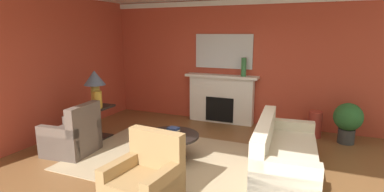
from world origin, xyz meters
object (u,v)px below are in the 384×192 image
mantel_mirror (224,51)px  table_lamp (95,81)px  vase_tall_corner (315,124)px  fireplace (221,100)px  armchair_near_window (73,138)px  coffee_table (171,141)px  vase_on_side_table (98,100)px  sofa (283,156)px  potted_plant (348,120)px  armchair_facing_fireplace (145,184)px  side_table (97,120)px  vase_mantel_right (244,67)px

mantel_mirror → table_lamp: mantel_mirror is taller
table_lamp → vase_tall_corner: bearing=23.4°
mantel_mirror → fireplace: bearing=-90.0°
armchair_near_window → coffee_table: 1.85m
mantel_mirror → armchair_near_window: 3.94m
vase_on_side_table → vase_tall_corner: bearing=25.6°
sofa → coffee_table: size_ratio=2.16×
armchair_near_window → potted_plant: size_ratio=1.14×
armchair_facing_fireplace → vase_on_side_table: bearing=141.2°
mantel_mirror → sofa: bearing=-54.4°
fireplace → side_table: size_ratio=2.57×
mantel_mirror → potted_plant: 3.12m
armchair_facing_fireplace → table_lamp: 3.09m
sofa → vase_mantel_right: (-1.21, 2.29, 1.12)m
table_lamp → coffee_table: bearing=-11.0°
armchair_near_window → armchair_facing_fireplace: 2.38m
armchair_near_window → vase_mantel_right: vase_mantel_right is taller
mantel_mirror → vase_mantel_right: size_ratio=3.28×
side_table → vase_mantel_right: size_ratio=1.60×
fireplace → side_table: bearing=-133.9°
coffee_table → armchair_facing_fireplace: bearing=-75.7°
side_table → vase_tall_corner: bearing=23.4°
vase_tall_corner → potted_plant: 0.65m
sofa → vase_mantel_right: 2.82m
sofa → vase_on_side_table: size_ratio=6.19×
mantel_mirror → vase_tall_corner: size_ratio=2.54×
armchair_facing_fireplace → side_table: bearing=141.2°
armchair_near_window → vase_on_side_table: bearing=89.5°
coffee_table → vase_tall_corner: size_ratio=1.77×
sofa → vase_tall_corner: 2.09m
armchair_facing_fireplace → armchair_near_window: bearing=155.2°
mantel_mirror → table_lamp: (-2.06, -2.27, -0.53)m
table_lamp → vase_mantel_right: vase_mantel_right is taller
mantel_mirror → side_table: size_ratio=2.05×
vase_tall_corner → vase_mantel_right: 2.01m
side_table → potted_plant: potted_plant is taller
table_lamp → armchair_facing_fireplace: bearing=-38.8°
mantel_mirror → vase_on_side_table: mantel_mirror is taller
vase_tall_corner → vase_on_side_table: (-4.11, -1.97, 0.59)m
armchair_near_window → armchair_facing_fireplace: size_ratio=1.00×
sofa → side_table: size_ratio=3.08×
sofa → armchair_near_window: size_ratio=2.27×
table_lamp → potted_plant: bearing=19.3°
armchair_near_window → fireplace: bearing=57.4°
vase_on_side_table → vase_mantel_right: 3.36m
armchair_facing_fireplace → side_table: 2.95m
armchair_near_window → vase_tall_corner: 4.92m
table_lamp → potted_plant: 5.20m
side_table → coffee_table: bearing=-11.0°
armchair_near_window → table_lamp: bearing=99.5°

